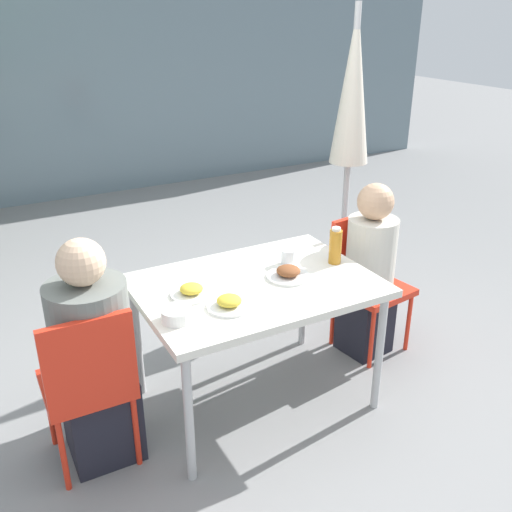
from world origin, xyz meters
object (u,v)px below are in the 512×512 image
object	(u,v)px
chair_right	(365,273)
bottle	(335,246)
person_left	(94,361)
person_right	(369,274)
salad_bowl	(177,315)
closed_umbrella	(352,107)
chair_left	(89,379)
drinking_cup	(288,257)

from	to	relation	value
chair_right	bottle	world-z (taller)	bottle
person_left	person_right	size ratio (longest dim) A/B	1.03
person_left	salad_bowl	distance (m)	0.46
person_right	salad_bowl	world-z (taller)	person_right
closed_umbrella	bottle	size ratio (longest dim) A/B	9.91
bottle	chair_left	bearing A→B (deg)	-176.83
bottle	salad_bowl	world-z (taller)	bottle
person_right	bottle	world-z (taller)	person_right
bottle	drinking_cup	distance (m)	0.27
chair_left	closed_umbrella	bearing A→B (deg)	23.86
chair_left	bottle	world-z (taller)	bottle
closed_umbrella	salad_bowl	size ratio (longest dim) A/B	14.33
chair_left	salad_bowl	xyz separation A→B (m)	(0.41, -0.10, 0.27)
bottle	drinking_cup	xyz separation A→B (m)	(-0.24, 0.11, -0.06)
person_right	salad_bowl	distance (m)	1.41
closed_umbrella	salad_bowl	world-z (taller)	closed_umbrella
person_right	chair_right	bearing A→B (deg)	-121.91
chair_right	salad_bowl	world-z (taller)	chair_right
closed_umbrella	drinking_cup	bearing A→B (deg)	-142.38
person_left	drinking_cup	size ratio (longest dim) A/B	13.80
bottle	closed_umbrella	bearing A→B (deg)	50.02
person_right	bottle	size ratio (longest dim) A/B	5.32
chair_right	bottle	bearing A→B (deg)	18.82
person_left	closed_umbrella	world-z (taller)	closed_umbrella
bottle	drinking_cup	world-z (taller)	bottle
person_left	salad_bowl	world-z (taller)	person_left
closed_umbrella	drinking_cup	xyz separation A→B (m)	(-0.94, -0.72, -0.64)
person_left	bottle	size ratio (longest dim) A/B	5.47
person_left	salad_bowl	bearing A→B (deg)	-25.62
chair_left	closed_umbrella	size ratio (longest dim) A/B	0.41
bottle	drinking_cup	size ratio (longest dim) A/B	2.52
person_left	chair_right	size ratio (longest dim) A/B	1.34
drinking_cup	bottle	bearing A→B (deg)	-25.49
closed_umbrella	drinking_cup	size ratio (longest dim) A/B	24.98
chair_left	bottle	size ratio (longest dim) A/B	4.10
person_left	chair_left	bearing A→B (deg)	-121.91
bottle	salad_bowl	distance (m)	1.02
chair_right	person_right	size ratio (longest dim) A/B	0.77
closed_umbrella	person_left	bearing A→B (deg)	-158.02
person_right	closed_umbrella	bearing A→B (deg)	-123.22
chair_left	person_left	size ratio (longest dim) A/B	0.75
chair_left	person_right	bearing A→B (deg)	6.69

